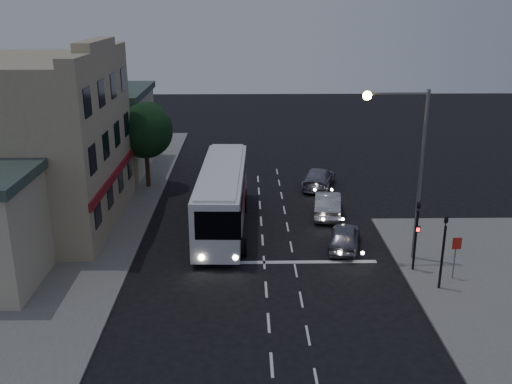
{
  "coord_description": "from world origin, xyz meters",
  "views": [
    {
      "loc": [
        -0.94,
        -25.52,
        13.19
      ],
      "look_at": [
        -0.34,
        7.24,
        2.2
      ],
      "focal_mm": 40.0,
      "sensor_mm": 36.0,
      "label": 1
    }
  ],
  "objects_px": {
    "traffic_signal_main": "(417,228)",
    "traffic_signal_side": "(444,244)",
    "streetlight": "(410,157)",
    "regulatory_sign": "(456,251)",
    "car_suv": "(345,237)",
    "street_tree": "(145,128)",
    "car_sedan_b": "(319,178)",
    "tour_bus": "(223,195)",
    "car_sedan_a": "(328,204)"
  },
  "relations": [
    {
      "from": "car_sedan_a",
      "to": "street_tree",
      "type": "distance_m",
      "value": 14.4
    },
    {
      "from": "car_sedan_b",
      "to": "traffic_signal_main",
      "type": "relative_size",
      "value": 1.2
    },
    {
      "from": "car_sedan_b",
      "to": "streetlight",
      "type": "height_order",
      "value": "streetlight"
    },
    {
      "from": "street_tree",
      "to": "traffic_signal_side",
      "type": "bearing_deg",
      "value": -44.5
    },
    {
      "from": "car_sedan_a",
      "to": "traffic_signal_side",
      "type": "relative_size",
      "value": 1.13
    },
    {
      "from": "tour_bus",
      "to": "car_sedan_b",
      "type": "distance_m",
      "value": 10.4
    },
    {
      "from": "traffic_signal_side",
      "to": "street_tree",
      "type": "xyz_separation_m",
      "value": [
        -16.51,
        16.22,
        2.08
      ]
    },
    {
      "from": "tour_bus",
      "to": "car_suv",
      "type": "distance_m",
      "value": 7.82
    },
    {
      "from": "traffic_signal_side",
      "to": "regulatory_sign",
      "type": "relative_size",
      "value": 1.86
    },
    {
      "from": "traffic_signal_main",
      "to": "street_tree",
      "type": "bearing_deg",
      "value": 137.97
    },
    {
      "from": "car_sedan_a",
      "to": "street_tree",
      "type": "relative_size",
      "value": 0.75
    },
    {
      "from": "street_tree",
      "to": "car_suv",
      "type": "bearing_deg",
      "value": -41.31
    },
    {
      "from": "tour_bus",
      "to": "traffic_signal_side",
      "type": "height_order",
      "value": "traffic_signal_side"
    },
    {
      "from": "tour_bus",
      "to": "car_sedan_b",
      "type": "height_order",
      "value": "tour_bus"
    },
    {
      "from": "regulatory_sign",
      "to": "streetlight",
      "type": "distance_m",
      "value": 5.18
    },
    {
      "from": "tour_bus",
      "to": "street_tree",
      "type": "bearing_deg",
      "value": 128.35
    },
    {
      "from": "traffic_signal_main",
      "to": "regulatory_sign",
      "type": "bearing_deg",
      "value": -30.84
    },
    {
      "from": "car_sedan_b",
      "to": "traffic_signal_side",
      "type": "height_order",
      "value": "traffic_signal_side"
    },
    {
      "from": "traffic_signal_side",
      "to": "regulatory_sign",
      "type": "xyz_separation_m",
      "value": [
        1.0,
        0.96,
        -0.82
      ]
    },
    {
      "from": "traffic_signal_main",
      "to": "traffic_signal_side",
      "type": "distance_m",
      "value": 2.1
    },
    {
      "from": "car_suv",
      "to": "regulatory_sign",
      "type": "relative_size",
      "value": 1.83
    },
    {
      "from": "car_suv",
      "to": "traffic_signal_main",
      "type": "xyz_separation_m",
      "value": [
        3.03,
        -3.02,
        1.73
      ]
    },
    {
      "from": "car_suv",
      "to": "traffic_signal_side",
      "type": "bearing_deg",
      "value": 140.54
    },
    {
      "from": "streetlight",
      "to": "car_sedan_b",
      "type": "bearing_deg",
      "value": 102.77
    },
    {
      "from": "car_sedan_a",
      "to": "street_tree",
      "type": "height_order",
      "value": "street_tree"
    },
    {
      "from": "car_sedan_a",
      "to": "car_suv",
      "type": "bearing_deg",
      "value": 100.79
    },
    {
      "from": "car_suv",
      "to": "regulatory_sign",
      "type": "distance_m",
      "value": 6.29
    },
    {
      "from": "tour_bus",
      "to": "streetlight",
      "type": "xyz_separation_m",
      "value": [
        9.71,
        -4.97,
        3.7
      ]
    },
    {
      "from": "street_tree",
      "to": "tour_bus",
      "type": "bearing_deg",
      "value": -53.39
    },
    {
      "from": "tour_bus",
      "to": "car_sedan_a",
      "type": "distance_m",
      "value": 7.06
    },
    {
      "from": "tour_bus",
      "to": "regulatory_sign",
      "type": "bearing_deg",
      "value": -30.65
    },
    {
      "from": "traffic_signal_main",
      "to": "streetlight",
      "type": "bearing_deg",
      "value": 100.2
    },
    {
      "from": "car_suv",
      "to": "street_tree",
      "type": "xyz_separation_m",
      "value": [
        -12.77,
        11.22,
        3.81
      ]
    },
    {
      "from": "streetlight",
      "to": "traffic_signal_main",
      "type": "bearing_deg",
      "value": -79.8
    },
    {
      "from": "streetlight",
      "to": "traffic_signal_side",
      "type": "bearing_deg",
      "value": -74.3
    },
    {
      "from": "car_sedan_a",
      "to": "traffic_signal_main",
      "type": "height_order",
      "value": "traffic_signal_main"
    },
    {
      "from": "traffic_signal_side",
      "to": "street_tree",
      "type": "bearing_deg",
      "value": 135.5
    },
    {
      "from": "traffic_signal_side",
      "to": "tour_bus",
      "type": "bearing_deg",
      "value": 141.9
    },
    {
      "from": "traffic_signal_side",
      "to": "streetlight",
      "type": "relative_size",
      "value": 0.46
    },
    {
      "from": "car_suv",
      "to": "car_sedan_a",
      "type": "bearing_deg",
      "value": -73.58
    },
    {
      "from": "tour_bus",
      "to": "traffic_signal_side",
      "type": "distance_m",
      "value": 13.56
    },
    {
      "from": "car_sedan_b",
      "to": "street_tree",
      "type": "relative_size",
      "value": 0.79
    },
    {
      "from": "tour_bus",
      "to": "traffic_signal_side",
      "type": "relative_size",
      "value": 3.01
    },
    {
      "from": "traffic_signal_main",
      "to": "traffic_signal_side",
      "type": "xyz_separation_m",
      "value": [
        0.7,
        -1.98,
        0.0
      ]
    },
    {
      "from": "car_suv",
      "to": "streetlight",
      "type": "height_order",
      "value": "streetlight"
    },
    {
      "from": "traffic_signal_side",
      "to": "regulatory_sign",
      "type": "distance_m",
      "value": 1.61
    },
    {
      "from": "street_tree",
      "to": "regulatory_sign",
      "type": "bearing_deg",
      "value": -41.08
    },
    {
      "from": "traffic_signal_main",
      "to": "regulatory_sign",
      "type": "xyz_separation_m",
      "value": [
        1.7,
        -1.01,
        -0.82
      ]
    },
    {
      "from": "traffic_signal_side",
      "to": "street_tree",
      "type": "distance_m",
      "value": 23.24
    },
    {
      "from": "tour_bus",
      "to": "car_sedan_a",
      "type": "bearing_deg",
      "value": 17.1
    }
  ]
}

